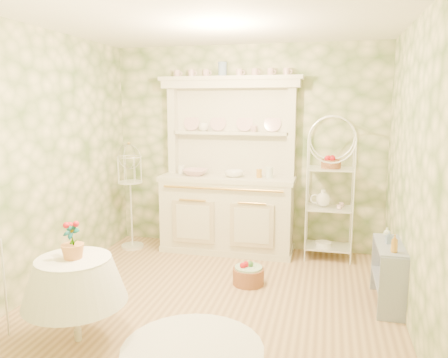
% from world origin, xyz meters
% --- Properties ---
extents(floor, '(3.60, 3.60, 0.00)m').
position_xyz_m(floor, '(0.00, 0.00, 0.00)').
color(floor, tan).
rests_on(floor, ground).
extents(ceiling, '(3.60, 3.60, 0.00)m').
position_xyz_m(ceiling, '(0.00, 0.00, 2.70)').
color(ceiling, white).
rests_on(ceiling, floor).
extents(wall_left, '(3.60, 3.60, 0.00)m').
position_xyz_m(wall_left, '(-1.80, 0.00, 1.35)').
color(wall_left, beige).
rests_on(wall_left, floor).
extents(wall_right, '(3.60, 3.60, 0.00)m').
position_xyz_m(wall_right, '(1.80, 0.00, 1.35)').
color(wall_right, beige).
rests_on(wall_right, floor).
extents(wall_back, '(3.60, 3.60, 0.00)m').
position_xyz_m(wall_back, '(0.00, 1.80, 1.35)').
color(wall_back, beige).
rests_on(wall_back, floor).
extents(wall_front, '(3.60, 3.60, 0.00)m').
position_xyz_m(wall_front, '(0.00, -1.80, 1.35)').
color(wall_front, beige).
rests_on(wall_front, floor).
extents(kitchen_dresser, '(1.87, 0.61, 2.29)m').
position_xyz_m(kitchen_dresser, '(-0.20, 1.52, 1.15)').
color(kitchen_dresser, silver).
rests_on(kitchen_dresser, floor).
extents(bakers_rack, '(0.57, 0.41, 1.81)m').
position_xyz_m(bakers_rack, '(1.11, 1.54, 0.90)').
color(bakers_rack, white).
rests_on(bakers_rack, floor).
extents(side_shelf, '(0.29, 0.68, 0.57)m').
position_xyz_m(side_shelf, '(1.68, 0.32, 0.29)').
color(side_shelf, '#919BB2').
rests_on(side_shelf, floor).
extents(round_table, '(0.62, 0.62, 0.62)m').
position_xyz_m(round_table, '(-0.89, -0.98, 0.31)').
color(round_table, white).
rests_on(round_table, floor).
extents(birdcage_stand, '(0.36, 0.36, 1.48)m').
position_xyz_m(birdcage_stand, '(-1.49, 1.33, 0.74)').
color(birdcage_stand, white).
rests_on(birdcage_stand, floor).
extents(floor_basket, '(0.44, 0.44, 0.22)m').
position_xyz_m(floor_basket, '(0.28, 0.49, 0.11)').
color(floor_basket, '#975B3A').
rests_on(floor_basket, floor).
extents(lace_rug, '(1.53, 1.53, 0.01)m').
position_xyz_m(lace_rug, '(0.07, -0.87, 0.00)').
color(lace_rug, white).
rests_on(lace_rug, floor).
extents(bowl_floral, '(0.34, 0.34, 0.08)m').
position_xyz_m(bowl_floral, '(-0.63, 1.50, 1.02)').
color(bowl_floral, white).
rests_on(bowl_floral, kitchen_dresser).
extents(bowl_white, '(0.30, 0.30, 0.08)m').
position_xyz_m(bowl_white, '(-0.10, 1.49, 1.02)').
color(bowl_white, white).
rests_on(bowl_white, kitchen_dresser).
extents(cup_left, '(0.14, 0.14, 0.11)m').
position_xyz_m(cup_left, '(-0.56, 1.68, 1.61)').
color(cup_left, white).
rests_on(cup_left, kitchen_dresser).
extents(cup_right, '(0.10, 0.10, 0.08)m').
position_xyz_m(cup_right, '(0.11, 1.68, 1.61)').
color(cup_right, white).
rests_on(cup_right, kitchen_dresser).
extents(potted_geranium, '(0.18, 0.15, 0.29)m').
position_xyz_m(potted_geranium, '(-0.88, -0.99, 0.85)').
color(potted_geranium, '#3F7238').
rests_on(potted_geranium, round_table).
extents(bottle_amber, '(0.07, 0.07, 0.16)m').
position_xyz_m(bottle_amber, '(1.68, 0.08, 0.68)').
color(bottle_amber, '#BE862E').
rests_on(bottle_amber, side_shelf).
extents(bottle_blue, '(0.06, 0.06, 0.12)m').
position_xyz_m(bottle_blue, '(1.67, 0.34, 0.65)').
color(bottle_blue, '#7993BE').
rests_on(bottle_blue, side_shelf).
extents(bottle_glass, '(0.07, 0.07, 0.09)m').
position_xyz_m(bottle_glass, '(1.68, 0.59, 0.65)').
color(bottle_glass, silver).
rests_on(bottle_glass, side_shelf).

